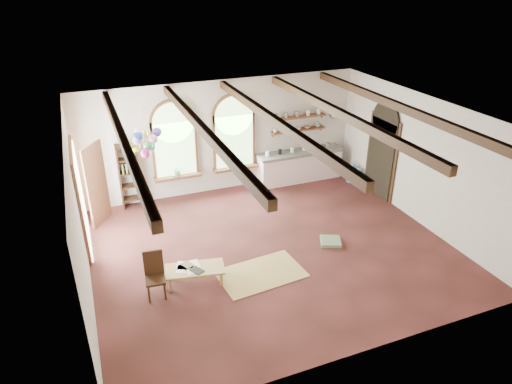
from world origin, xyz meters
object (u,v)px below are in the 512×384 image
side_chair (156,284)px  balloon_cluster (144,141)px  kitchen_counter (299,166)px  coffee_table (195,270)px

side_chair → balloon_cluster: size_ratio=0.85×
kitchen_counter → side_chair: side_chair is taller
coffee_table → balloon_cluster: balloon_cluster is taller
kitchen_counter → side_chair: size_ratio=2.77×
coffee_table → side_chair: size_ratio=1.33×
side_chair → balloon_cluster: 3.32m
coffee_table → side_chair: (-0.82, -0.14, -0.03)m
coffee_table → balloon_cluster: size_ratio=1.13×
kitchen_counter → coffee_table: bearing=-138.5°
balloon_cluster → side_chair: bearing=-98.8°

